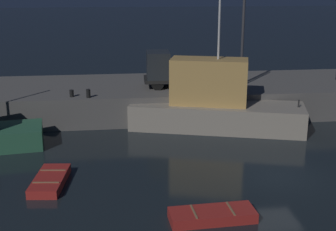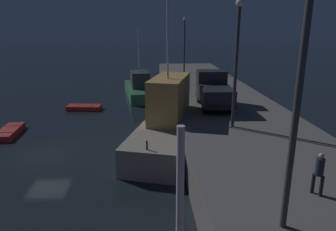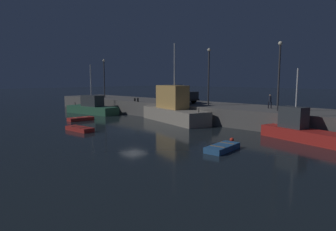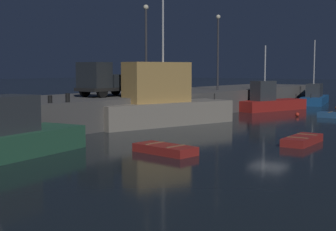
# 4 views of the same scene
# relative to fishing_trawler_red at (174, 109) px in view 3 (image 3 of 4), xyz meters

# --- Properties ---
(ground_plane) EXTENTS (320.00, 320.00, 0.00)m
(ground_plane) POSITION_rel_fishing_trawler_red_xyz_m (1.49, -8.18, -1.63)
(ground_plane) COLOR black
(pier_quay) EXTENTS (63.40, 8.40, 2.12)m
(pier_quay) POSITION_rel_fishing_trawler_red_xyz_m (1.49, 4.75, -0.58)
(pier_quay) COLOR #5B5956
(pier_quay) RESTS_ON ground
(fishing_trawler_red) EXTENTS (11.88, 6.31, 10.08)m
(fishing_trawler_red) POSITION_rel_fishing_trawler_red_xyz_m (0.00, 0.00, 0.00)
(fishing_trawler_red) COLOR gray
(fishing_trawler_red) RESTS_ON ground
(fishing_boat_blue) EXTENTS (9.60, 4.16, 7.77)m
(fishing_boat_blue) POSITION_rel_fishing_trawler_red_xyz_m (-15.56, -2.36, -0.63)
(fishing_boat_blue) COLOR #2D6647
(fishing_boat_blue) RESTS_ON ground
(fishing_boat_white) EXTENTS (8.57, 4.38, 6.51)m
(fishing_boat_white) POSITION_rel_fishing_trawler_red_xyz_m (16.62, -1.07, -0.72)
(fishing_boat_white) COLOR red
(fishing_boat_white) RESTS_ON ground
(dinghy_orange_near) EXTENTS (1.61, 3.54, 0.49)m
(dinghy_orange_near) POSITION_rel_fishing_trawler_red_xyz_m (13.32, -9.12, -1.41)
(dinghy_orange_near) COLOR #2D6099
(dinghy_orange_near) RESTS_ON ground
(rowboat_white_mid) EXTENTS (1.76, 3.44, 0.47)m
(rowboat_white_mid) POSITION_rel_fishing_trawler_red_xyz_m (-9.80, -7.83, -1.42)
(rowboat_white_mid) COLOR #B22823
(rowboat_white_mid) RESTS_ON ground
(dinghy_red_small) EXTENTS (3.63, 1.48, 0.48)m
(dinghy_red_small) POSITION_rel_fishing_trawler_red_xyz_m (-2.67, -12.15, -1.41)
(dinghy_red_small) COLOR #B22823
(dinghy_red_small) RESTS_ON ground
(mooring_buoy_mid) EXTENTS (0.37, 0.37, 0.37)m
(mooring_buoy_mid) POSITION_rel_fishing_trawler_red_xyz_m (12.18, -5.80, -1.45)
(mooring_buoy_mid) COLOR red
(mooring_buoy_mid) RESTS_ON ground
(lamp_post_west) EXTENTS (0.44, 0.44, 7.03)m
(lamp_post_west) POSITION_rel_fishing_trawler_red_xyz_m (-20.41, 3.47, 4.65)
(lamp_post_west) COLOR #38383D
(lamp_post_west) RESTS_ON pier_quay
(lamp_post_east) EXTENTS (0.44, 0.44, 7.42)m
(lamp_post_east) POSITION_rel_fishing_trawler_red_xyz_m (2.82, 3.77, 4.85)
(lamp_post_east) COLOR #38383D
(lamp_post_east) RESTS_ON pier_quay
(lamp_post_central) EXTENTS (0.44, 0.44, 7.38)m
(lamp_post_central) POSITION_rel_fishing_trawler_red_xyz_m (12.64, 2.71, 4.83)
(lamp_post_central) COLOR #38383D
(lamp_post_central) RESTS_ON pier_quay
(utility_truck) EXTENTS (5.15, 2.41, 2.59)m
(utility_truck) POSITION_rel_fishing_trawler_red_xyz_m (-2.13, 3.60, 1.71)
(utility_truck) COLOR black
(utility_truck) RESTS_ON pier_quay
(dockworker) EXTENTS (0.42, 0.42, 1.64)m
(dockworker) POSITION_rel_fishing_trawler_red_xyz_m (10.89, 4.73, 1.42)
(dockworker) COLOR black
(dockworker) RESTS_ON pier_quay
(bollard_west) EXTENTS (0.28, 0.28, 0.47)m
(bollard_west) POSITION_rel_fishing_trawler_red_xyz_m (-9.40, 1.39, 0.72)
(bollard_west) COLOR black
(bollard_west) RESTS_ON pier_quay
(bollard_central) EXTENTS (0.28, 0.28, 0.57)m
(bollard_central) POSITION_rel_fishing_trawler_red_xyz_m (-8.28, 1.04, 0.77)
(bollard_central) COLOR black
(bollard_central) RESTS_ON pier_quay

